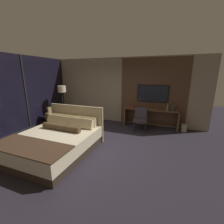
% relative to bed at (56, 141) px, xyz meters
% --- Properties ---
extents(ground_plane, '(16.00, 16.00, 0.00)m').
position_rel_bed_xyz_m(ground_plane, '(0.75, 0.67, -0.33)').
color(ground_plane, '#28232D').
extents(wall_back_tv_panel, '(7.20, 0.09, 2.80)m').
position_rel_bed_xyz_m(wall_back_tv_panel, '(0.97, 3.26, 1.07)').
color(wall_back_tv_panel, gray).
rests_on(wall_back_tv_panel, ground_plane).
extents(wall_left_window, '(0.06, 6.00, 2.80)m').
position_rel_bed_xyz_m(wall_left_window, '(-2.25, 1.07, 1.00)').
color(wall_left_window, black).
rests_on(wall_left_window, ground_plane).
extents(bed, '(1.95, 2.27, 1.13)m').
position_rel_bed_xyz_m(bed, '(0.00, 0.00, 0.00)').
color(bed, '#33281E').
rests_on(bed, ground_plane).
extents(desk, '(2.13, 0.47, 0.77)m').
position_rel_bed_xyz_m(desk, '(2.20, 3.01, 0.20)').
color(desk, brown).
rests_on(desk, ground_plane).
extents(tv, '(1.23, 0.04, 0.69)m').
position_rel_bed_xyz_m(tv, '(2.20, 3.19, 1.02)').
color(tv, black).
extents(desk_chair, '(0.54, 0.54, 0.87)m').
position_rel_bed_xyz_m(desk_chair, '(1.88, 2.50, 0.18)').
color(desk_chair, '#38333D').
rests_on(desk_chair, ground_plane).
extents(armchair_by_window, '(0.88, 0.90, 0.78)m').
position_rel_bed_xyz_m(armchair_by_window, '(-1.53, 1.83, -0.06)').
color(armchair_by_window, olive).
rests_on(armchair_by_window, ground_plane).
extents(floor_lamp, '(0.34, 0.34, 1.62)m').
position_rel_bed_xyz_m(floor_lamp, '(-1.59, 2.34, 1.02)').
color(floor_lamp, '#282623').
rests_on(floor_lamp, ground_plane).
extents(vase_tall, '(0.08, 0.08, 0.35)m').
position_rel_bed_xyz_m(vase_tall, '(2.81, 2.90, 0.61)').
color(vase_tall, '#846647').
rests_on(vase_tall, desk).
extents(vase_short, '(0.14, 0.14, 0.22)m').
position_rel_bed_xyz_m(vase_short, '(3.00, 2.98, 0.55)').
color(vase_short, '#333338').
rests_on(vase_short, desk).
extents(book, '(0.25, 0.20, 0.03)m').
position_rel_bed_xyz_m(book, '(1.40, 3.00, 0.45)').
color(book, maroon).
rests_on(book, desk).
extents(waste_bin, '(0.22, 0.22, 0.28)m').
position_rel_bed_xyz_m(waste_bin, '(3.46, 2.93, -0.19)').
color(waste_bin, gray).
rests_on(waste_bin, ground_plane).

